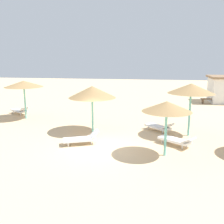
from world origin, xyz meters
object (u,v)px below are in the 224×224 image
lounger_3 (159,127)px  bench_0 (209,100)px  parasol_0 (167,107)px  parasol_4 (24,84)px  lounger_0 (177,140)px  lounger_4 (20,110)px  parasol_3 (191,89)px  parasol_2 (92,92)px  lounger_2 (82,138)px

lounger_3 → bench_0: (5.00, 10.69, 0.03)m
parasol_0 → parasol_4: bearing=149.4°
lounger_3 → parasol_0: bearing=-87.5°
lounger_0 → lounger_3: size_ratio=1.06×
lounger_4 → parasol_3: bearing=-16.8°
parasol_4 → lounger_4: (-1.18, 1.32, -2.27)m
lounger_0 → bench_0: (4.17, 13.19, 0.04)m
parasol_2 → lounger_2: 3.17m
parasol_4 → bench_0: bearing=30.8°
bench_0 → lounger_0: bearing=-107.5°
parasol_0 → parasol_2: parasol_2 is taller
parasol_2 → parasol_3: (5.70, 0.13, 0.29)m
parasol_4 → bench_0: parasol_4 is taller
lounger_3 → parasol_3: bearing=-18.5°
lounger_3 → bench_0: size_ratio=1.18×
parasol_2 → lounger_3: bearing=9.7°
lounger_2 → lounger_3: size_ratio=1.09×
parasol_0 → parasol_4: (-9.90, 5.86, 0.26)m
lounger_0 → lounger_4: (-11.75, 5.74, 0.00)m
parasol_0 → bench_0: size_ratio=1.68×
parasol_0 → lounger_2: (-4.23, 0.91, -2.00)m
parasol_0 → parasol_3: parasol_3 is taller
parasol_0 → lounger_0: size_ratio=1.34×
bench_0 → lounger_2: bearing=-123.5°
parasol_4 → lounger_3: 10.17m
lounger_4 → lounger_3: bearing=-16.6°
lounger_4 → bench_0: 17.57m
parasol_3 → lounger_3: bearing=161.5°
bench_0 → lounger_3: bearing=-115.1°
lounger_2 → lounger_3: (4.06, 3.03, -0.01)m
lounger_4 → parasol_0: bearing=-32.9°
lounger_3 → lounger_4: lounger_3 is taller
lounger_3 → parasol_4: bearing=168.8°
lounger_2 → lounger_3: bearing=36.7°
parasol_2 → lounger_4: size_ratio=1.45×
parasol_3 → lounger_4: parasol_3 is taller
parasol_2 → parasol_4: size_ratio=1.01×
lounger_0 → lounger_3: 2.64m
parasol_0 → parasol_4: parasol_4 is taller
parasol_0 → lounger_3: (-0.17, 3.94, -2.01)m
bench_0 → parasol_0: bearing=-108.3°
parasol_4 → lounger_4: bearing=131.9°
parasol_2 → parasol_4: (-5.70, 2.62, 0.11)m
parasol_0 → bench_0: 15.53m
parasol_3 → lounger_3: (-1.67, 0.56, -2.45)m
parasol_4 → bench_0: (14.73, 8.76, -2.23)m
parasol_2 → lounger_4: parasol_2 is taller
parasol_0 → lounger_4: bearing=147.1°
lounger_0 → lounger_4: 13.07m
lounger_4 → lounger_2: bearing=-42.5°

